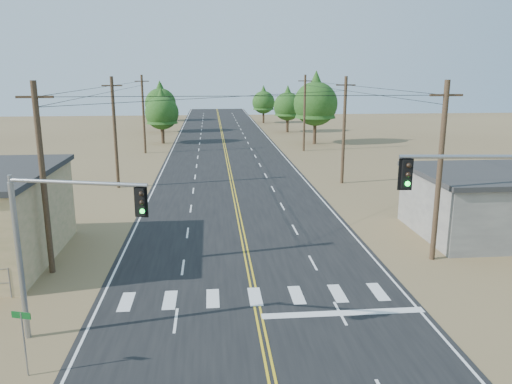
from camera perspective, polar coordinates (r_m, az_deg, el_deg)
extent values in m
cube|color=black|center=(44.99, -2.60, 0.23)|extent=(15.00, 200.00, 0.02)
cylinder|color=gray|center=(26.49, -26.32, -9.28)|extent=(0.06, 0.06, 1.50)
cylinder|color=#4C3826|center=(27.65, -23.14, 1.21)|extent=(0.30, 0.30, 10.00)
cube|color=#4C3826|center=(27.14, -23.98, 9.90)|extent=(1.80, 0.12, 0.12)
cylinder|color=#4C3826|center=(46.84, -15.81, 6.47)|extent=(0.30, 0.30, 10.00)
cube|color=#4C3826|center=(46.54, -16.15, 11.60)|extent=(1.80, 0.12, 0.12)
cylinder|color=#4C3826|center=(66.50, -12.73, 8.63)|extent=(0.30, 0.30, 10.00)
cube|color=#4C3826|center=(66.29, -12.93, 12.24)|extent=(1.80, 0.12, 0.12)
cylinder|color=#4C3826|center=(29.08, 20.23, 2.03)|extent=(0.30, 0.30, 10.00)
cube|color=#4C3826|center=(28.60, 20.93, 10.30)|extent=(1.80, 0.12, 0.12)
cylinder|color=#4C3826|center=(47.69, 10.02, 6.90)|extent=(0.30, 0.30, 10.00)
cube|color=#4C3826|center=(47.40, 10.23, 11.94)|extent=(1.80, 0.12, 0.12)
cylinder|color=#4C3826|center=(67.11, 5.56, 8.93)|extent=(0.30, 0.30, 10.00)
cube|color=#4C3826|center=(66.90, 5.64, 12.52)|extent=(1.80, 0.12, 0.12)
cylinder|color=gray|center=(21.58, -25.38, -7.31)|extent=(0.22, 0.22, 6.40)
cylinder|color=gray|center=(20.73, -26.28, 1.01)|extent=(0.16, 0.16, 0.55)
cylinder|color=gray|center=(19.24, -19.78, 1.02)|extent=(5.26, 1.57, 0.15)
cube|color=black|center=(18.30, -12.99, -1.05)|extent=(0.38, 0.35, 1.01)
sphere|color=black|center=(18.06, -12.97, -0.20)|extent=(0.18, 0.18, 0.18)
sphere|color=black|center=(18.14, -12.92, -1.18)|extent=(0.18, 0.18, 0.18)
sphere|color=#0CE533|center=(18.22, -12.86, -2.15)|extent=(0.18, 0.18, 0.18)
cylinder|color=gray|center=(20.85, 23.74, 3.72)|extent=(5.78, 0.70, 0.16)
cube|color=black|center=(20.07, 16.78, 2.02)|extent=(0.38, 0.34, 1.12)
sphere|color=black|center=(19.85, 17.09, 2.92)|extent=(0.20, 0.20, 0.20)
sphere|color=black|center=(19.91, 17.02, 1.91)|extent=(0.20, 0.20, 0.20)
sphere|color=#0CE533|center=(19.99, 16.94, 0.91)|extent=(0.20, 0.20, 0.20)
cylinder|color=gray|center=(19.77, -24.93, -15.54)|extent=(0.06, 0.06, 2.42)
cube|color=#0B501A|center=(19.27, -25.27, -12.63)|extent=(0.70, 0.24, 0.24)
cylinder|color=#3F2D1E|center=(75.51, -10.61, 6.60)|extent=(0.49, 0.49, 2.95)
cone|color=#1F4914|center=(75.13, -10.75, 9.70)|extent=(4.59, 4.59, 5.25)
sphere|color=#1F4914|center=(75.21, -10.71, 8.89)|extent=(4.92, 4.92, 4.92)
cylinder|color=#3F2D1E|center=(89.74, -10.77, 7.76)|extent=(0.44, 0.44, 3.22)
cone|color=#1F4914|center=(89.41, -10.90, 10.61)|extent=(5.01, 5.01, 5.72)
sphere|color=#1F4914|center=(89.48, -10.86, 9.87)|extent=(5.36, 5.36, 5.36)
cylinder|color=#3F2D1E|center=(110.27, -10.67, 8.74)|extent=(0.43, 0.43, 2.93)
cone|color=#1F4914|center=(110.01, -10.76, 10.85)|extent=(4.55, 4.55, 5.20)
sphere|color=#1F4914|center=(110.06, -10.73, 10.30)|extent=(4.88, 4.88, 4.88)
cylinder|color=#3F2D1E|center=(74.28, 6.73, 6.96)|extent=(0.48, 0.48, 3.82)
cone|color=#1F4914|center=(73.86, 6.85, 11.04)|extent=(5.94, 5.94, 6.79)
sphere|color=#1F4914|center=(73.93, 6.82, 9.98)|extent=(6.36, 6.36, 6.36)
cylinder|color=#3F2D1E|center=(88.30, 3.60, 7.78)|extent=(0.49, 0.49, 2.93)
cone|color=#1F4914|center=(87.98, 3.64, 10.42)|extent=(4.56, 4.56, 5.21)
sphere|color=#1F4914|center=(88.04, 3.63, 9.73)|extent=(4.88, 4.88, 4.88)
cylinder|color=#3F2D1E|center=(104.10, 0.85, 8.65)|extent=(0.42, 0.42, 2.77)
cone|color=#1F4914|center=(103.84, 0.86, 10.77)|extent=(4.31, 4.31, 4.92)
sphere|color=#1F4914|center=(103.90, 0.86, 10.22)|extent=(4.62, 4.62, 4.62)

